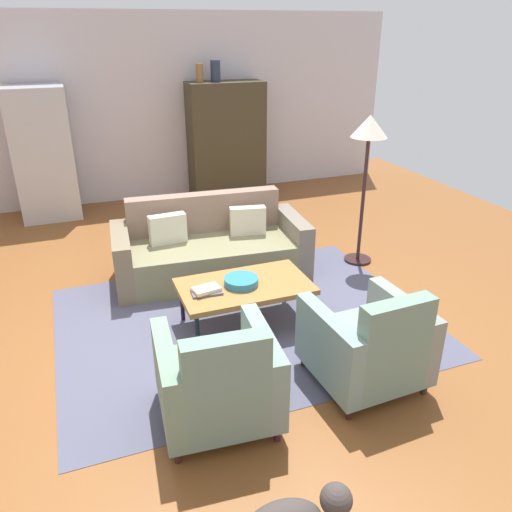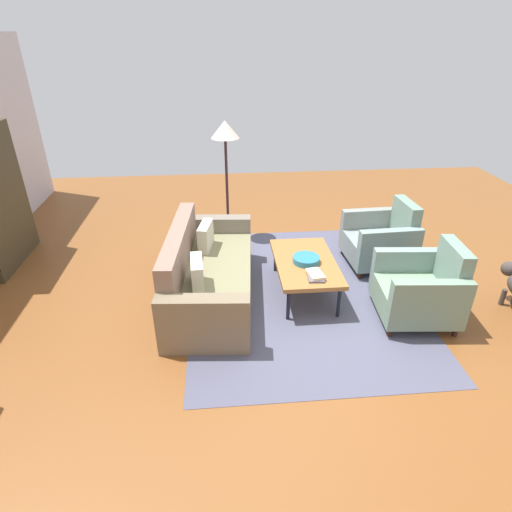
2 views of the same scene
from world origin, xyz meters
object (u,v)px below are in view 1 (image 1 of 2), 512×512
at_px(cabinet, 226,140).
at_px(book_stack, 207,290).
at_px(refrigerator, 43,154).
at_px(fruit_bowl, 241,281).
at_px(armchair_left, 219,384).
at_px(vase_tall, 199,73).
at_px(couch, 210,249).
at_px(coffee_table, 245,288).
at_px(vase_round, 215,71).
at_px(floor_lamp, 368,141).
at_px(armchair_right, 370,347).

bearing_deg(cabinet, book_stack, -110.29).
bearing_deg(refrigerator, book_stack, -71.82).
bearing_deg(fruit_bowl, cabinet, 73.93).
bearing_deg(armchair_left, cabinet, 76.28).
relative_size(fruit_bowl, vase_tall, 1.16).
bearing_deg(couch, coffee_table, 94.24).
bearing_deg(refrigerator, coffee_table, -66.87).
bearing_deg(book_stack, vase_round, 71.60).
bearing_deg(cabinet, couch, -111.66).
bearing_deg(floor_lamp, armchair_right, -119.55).
xyz_separation_m(armchair_left, book_stack, (0.24, 1.13, 0.11)).
height_order(cabinet, refrigerator, refrigerator).
xyz_separation_m(couch, vase_tall, (0.70, 2.77, 1.65)).
bearing_deg(refrigerator, cabinet, 2.17).
bearing_deg(book_stack, floor_lamp, 22.90).
bearing_deg(floor_lamp, refrigerator, 138.58).
height_order(couch, cabinet, cabinet).
bearing_deg(armchair_left, coffee_table, 67.33).
distance_m(cabinet, vase_round, 1.07).
relative_size(armchair_right, floor_lamp, 0.51).
height_order(couch, coffee_table, couch).
bearing_deg(book_stack, coffee_table, 5.71).
relative_size(refrigerator, floor_lamp, 1.08).
height_order(coffee_table, book_stack, book_stack).
bearing_deg(book_stack, refrigerator, 108.18).
xyz_separation_m(fruit_bowl, floor_lamp, (1.78, 0.86, 0.98)).
xyz_separation_m(book_stack, floor_lamp, (2.12, 0.90, 0.99)).
xyz_separation_m(armchair_left, floor_lamp, (2.36, 2.03, 1.10)).
bearing_deg(cabinet, armchair_right, -95.64).
height_order(coffee_table, refrigerator, refrigerator).
bearing_deg(couch, cabinet, -107.09).
xyz_separation_m(couch, floor_lamp, (1.74, -0.33, 1.16)).
bearing_deg(vase_tall, armchair_right, -91.19).
height_order(armchair_right, vase_tall, vase_tall).
relative_size(couch, floor_lamp, 1.26).
bearing_deg(cabinet, floor_lamp, -78.32).
xyz_separation_m(coffee_table, vase_tall, (0.71, 3.96, 1.54)).
bearing_deg(vase_round, book_stack, -108.40).
distance_m(coffee_table, vase_tall, 4.31).
bearing_deg(armchair_left, refrigerator, 106.49).
height_order(cabinet, vase_tall, vase_tall).
height_order(refrigerator, floor_lamp, refrigerator).
height_order(vase_tall, vase_round, vase_round).
height_order(fruit_bowl, cabinet, cabinet).
relative_size(coffee_table, vase_tall, 4.46).
distance_m(couch, armchair_right, 2.43).
bearing_deg(armchair_right, vase_tall, 86.25).
bearing_deg(coffee_table, cabinet, 74.35).
bearing_deg(vase_round, armchair_right, -93.98).
bearing_deg(coffee_table, fruit_bowl, -180.00).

